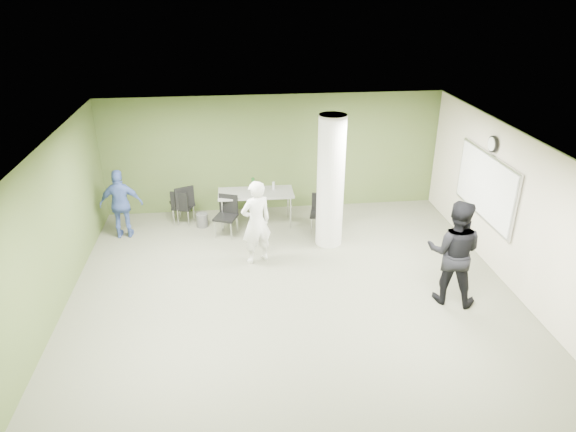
{
  "coord_description": "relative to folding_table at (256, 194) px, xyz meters",
  "views": [
    {
      "loc": [
        -0.98,
        -7.64,
        5.21
      ],
      "look_at": [
        0.01,
        1.0,
        1.15
      ],
      "focal_mm": 32.0,
      "sensor_mm": 36.0,
      "label": 1
    }
  ],
  "objects": [
    {
      "name": "floor",
      "position": [
        0.48,
        -3.09,
        -0.75
      ],
      "size": [
        8.0,
        8.0,
        0.0
      ],
      "primitive_type": "plane",
      "color": "#5A5C48",
      "rests_on": "ground"
    },
    {
      "name": "ceiling",
      "position": [
        0.48,
        -3.09,
        2.05
      ],
      "size": [
        8.0,
        8.0,
        0.0
      ],
      "primitive_type": "plane",
      "rotation": [
        3.14,
        0.0,
        0.0
      ],
      "color": "white",
      "rests_on": "wall_back"
    },
    {
      "name": "wall_back",
      "position": [
        0.48,
        0.91,
        0.65
      ],
      "size": [
        8.0,
        2.8,
        0.02
      ],
      "primitive_type": "cube",
      "rotation": [
        1.57,
        0.0,
        0.0
      ],
      "color": "#4D5E2C",
      "rests_on": "floor"
    },
    {
      "name": "wall_left",
      "position": [
        -3.52,
        -3.09,
        0.65
      ],
      "size": [
        0.02,
        8.0,
        2.8
      ],
      "primitive_type": "cube",
      "color": "#4D5E2C",
      "rests_on": "floor"
    },
    {
      "name": "wall_right_cream",
      "position": [
        4.48,
        -3.09,
        0.65
      ],
      "size": [
        0.02,
        8.0,
        2.8
      ],
      "primitive_type": "cube",
      "color": "beige",
      "rests_on": "floor"
    },
    {
      "name": "column",
      "position": [
        1.48,
        -1.09,
        0.65
      ],
      "size": [
        0.56,
        0.56,
        2.8
      ],
      "primitive_type": "cylinder",
      "color": "silver",
      "rests_on": "floor"
    },
    {
      "name": "whiteboard",
      "position": [
        4.41,
        -1.89,
        0.75
      ],
      "size": [
        0.05,
        2.3,
        1.3
      ],
      "color": "silver",
      "rests_on": "wall_right_cream"
    },
    {
      "name": "wall_clock",
      "position": [
        4.41,
        -1.89,
        1.6
      ],
      "size": [
        0.06,
        0.32,
        0.32
      ],
      "color": "black",
      "rests_on": "wall_right_cream"
    },
    {
      "name": "folding_table",
      "position": [
        0.0,
        0.0,
        0.0
      ],
      "size": [
        1.7,
        0.76,
        1.05
      ],
      "rotation": [
        0.0,
        0.0,
        -0.01
      ],
      "color": "gray",
      "rests_on": "floor"
    },
    {
      "name": "wastebasket",
      "position": [
        -1.25,
        0.02,
        -0.6
      ],
      "size": [
        0.27,
        0.27,
        0.31
      ],
      "primitive_type": "cylinder",
      "color": "#4C4C4C",
      "rests_on": "floor"
    },
    {
      "name": "chair_back_left",
      "position": [
        -1.66,
        0.25,
        -0.21
      ],
      "size": [
        0.61,
        0.61,
        0.94
      ],
      "rotation": [
        0.0,
        0.0,
        3.55
      ],
      "color": "black",
      "rests_on": "floor"
    },
    {
      "name": "chair_back_right",
      "position": [
        -1.69,
        0.18,
        -0.26
      ],
      "size": [
        0.53,
        0.53,
        0.85
      ],
      "rotation": [
        0.0,
        0.0,
        2.83
      ],
      "color": "black",
      "rests_on": "floor"
    },
    {
      "name": "chair_table_left",
      "position": [
        -0.67,
        -0.42,
        -0.23
      ],
      "size": [
        0.58,
        0.58,
        0.9
      ],
      "rotation": [
        0.0,
        0.0,
        -0.38
      ],
      "color": "black",
      "rests_on": "floor"
    },
    {
      "name": "chair_table_right",
      "position": [
        1.4,
        -0.45,
        -0.26
      ],
      "size": [
        0.51,
        0.51,
        0.85
      ],
      "rotation": [
        0.0,
        0.0,
        -0.23
      ],
      "color": "black",
      "rests_on": "floor"
    },
    {
      "name": "woman_white",
      "position": [
        -0.09,
        -1.7,
        0.11
      ],
      "size": [
        0.74,
        0.62,
        1.72
      ],
      "primitive_type": "imported",
      "rotation": [
        0.0,
        0.0,
        3.54
      ],
      "color": "white",
      "rests_on": "floor"
    },
    {
      "name": "man_black",
      "position": [
        3.18,
        -3.45,
        0.2
      ],
      "size": [
        1.15,
        1.06,
        1.91
      ],
      "primitive_type": "imported",
      "rotation": [
        0.0,
        0.0,
        2.69
      ],
      "color": "black",
      "rests_on": "floor"
    },
    {
      "name": "man_blue",
      "position": [
        -2.92,
        -0.29,
        0.02
      ],
      "size": [
        0.91,
        0.38,
        1.55
      ],
      "primitive_type": "imported",
      "rotation": [
        0.0,
        0.0,
        3.14
      ],
      "color": "#3F589E",
      "rests_on": "floor"
    }
  ]
}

